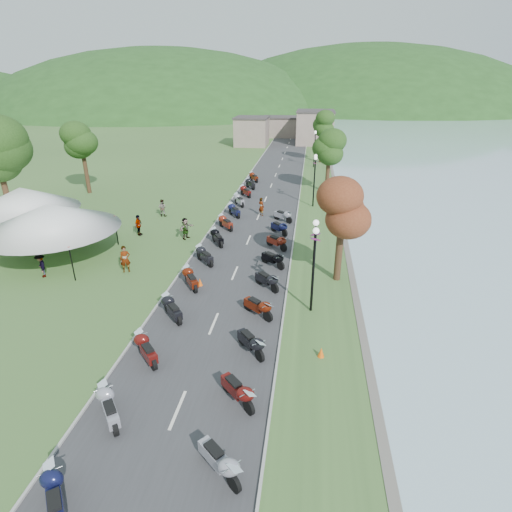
{
  "coord_description": "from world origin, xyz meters",
  "views": [
    {
      "loc": [
        4.56,
        -1.14,
        11.63
      ],
      "look_at": [
        1.4,
        22.06,
        1.3
      ],
      "focal_mm": 28.0,
      "sensor_mm": 36.0,
      "label": 1
    }
  ],
  "objects_px": {
    "vendor_tent_main": "(53,232)",
    "pedestrian_a": "(127,272)",
    "pedestrian_c": "(44,277)",
    "pedestrian_b": "(163,216)"
  },
  "relations": [
    {
      "from": "vendor_tent_main",
      "to": "pedestrian_a",
      "type": "relative_size",
      "value": 3.35
    },
    {
      "from": "pedestrian_a",
      "to": "pedestrian_b",
      "type": "relative_size",
      "value": 1.14
    },
    {
      "from": "vendor_tent_main",
      "to": "pedestrian_a",
      "type": "bearing_deg",
      "value": -13.71
    },
    {
      "from": "vendor_tent_main",
      "to": "pedestrian_b",
      "type": "height_order",
      "value": "vendor_tent_main"
    },
    {
      "from": "vendor_tent_main",
      "to": "pedestrian_c",
      "type": "xyz_separation_m",
      "value": [
        0.73,
        -2.84,
        -2.0
      ]
    },
    {
      "from": "pedestrian_a",
      "to": "pedestrian_c",
      "type": "bearing_deg",
      "value": 171.74
    },
    {
      "from": "pedestrian_b",
      "to": "pedestrian_c",
      "type": "bearing_deg",
      "value": 78.11
    },
    {
      "from": "vendor_tent_main",
      "to": "pedestrian_a",
      "type": "xyz_separation_m",
      "value": [
        5.74,
        -1.4,
        -2.0
      ]
    },
    {
      "from": "pedestrian_a",
      "to": "vendor_tent_main",
      "type": "bearing_deg",
      "value": 142.04
    },
    {
      "from": "vendor_tent_main",
      "to": "pedestrian_b",
      "type": "bearing_deg",
      "value": 68.7
    }
  ]
}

